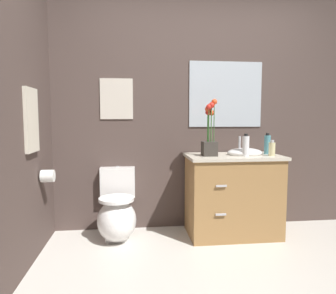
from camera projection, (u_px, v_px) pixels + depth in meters
The scene contains 12 objects.
wall_back at pixel (215, 113), 3.38m from camera, with size 4.74×0.05×2.50m, color #4C3D38.
wall_left at pixel (9, 110), 2.14m from camera, with size 0.05×4.13×2.50m, color #4C3D38.
toilet at pixel (117, 214), 3.06m from camera, with size 0.38×0.59×0.69m.
vanity_cabinet at pixel (233, 194), 3.15m from camera, with size 0.94×0.56×1.00m.
flower_vase at pixel (210, 135), 3.03m from camera, with size 0.14×0.14×0.56m.
soap_bottle at pixel (267, 144), 3.19m from camera, with size 0.06×0.06×0.22m.
lotion_bottle at pixel (246, 146), 3.01m from camera, with size 0.07×0.07×0.22m.
hand_wash_bottle at pixel (272, 149), 3.04m from camera, with size 0.06×0.06×0.16m.
wall_poster at pixel (117, 99), 3.22m from camera, with size 0.34×0.01×0.42m, color beige.
wall_mirror at pixel (226, 94), 3.34m from camera, with size 0.80×0.01×0.70m, color #B2BCC6.
hanging_towel at pixel (31, 120), 2.49m from camera, with size 0.03×0.28×0.52m, color beige.
toilet_paper_roll at pixel (48, 176), 2.75m from camera, with size 0.11×0.11×0.11m, color white.
Camera 1 is at (-0.70, -1.82, 1.20)m, focal length 33.04 mm.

